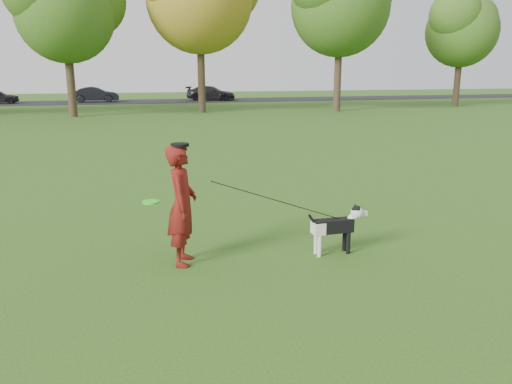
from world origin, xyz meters
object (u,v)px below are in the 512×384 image
object	(u,v)px
man	(182,205)
car_mid	(95,95)
dog	(337,224)
car_right	(211,93)

from	to	relation	value
man	car_mid	xyz separation A→B (m)	(-2.21, 39.88, -0.18)
dog	car_mid	bearing A→B (deg)	96.36
man	dog	xyz separation A→B (m)	(2.26, -0.23, -0.40)
man	car_right	distance (m)	40.69
man	dog	distance (m)	2.31
car_mid	car_right	distance (m)	10.26
man	car_right	bearing A→B (deg)	2.74
car_mid	car_right	size ratio (longest dim) A/B	0.88
man	car_mid	size ratio (longest dim) A/B	0.43
man	car_mid	distance (m)	39.94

